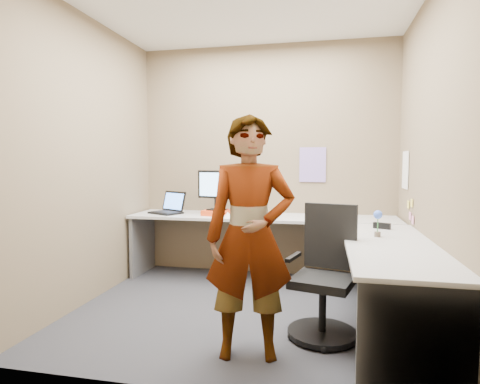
% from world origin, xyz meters
% --- Properties ---
extents(ground, '(3.00, 3.00, 0.00)m').
position_xyz_m(ground, '(0.00, 0.00, 0.00)').
color(ground, '#27272D').
rests_on(ground, ground).
extents(wall_back, '(3.00, 0.00, 3.00)m').
position_xyz_m(wall_back, '(0.00, 1.30, 1.35)').
color(wall_back, brown).
rests_on(wall_back, ground).
extents(wall_right, '(0.00, 2.70, 2.70)m').
position_xyz_m(wall_right, '(1.50, 0.00, 1.35)').
color(wall_right, brown).
rests_on(wall_right, ground).
extents(wall_left, '(0.00, 2.70, 2.70)m').
position_xyz_m(wall_left, '(-1.50, 0.00, 1.35)').
color(wall_left, brown).
rests_on(wall_left, ground).
extents(ceiling, '(3.00, 3.00, 0.00)m').
position_xyz_m(ceiling, '(0.00, 0.00, 2.70)').
color(ceiling, white).
rests_on(ceiling, wall_back).
extents(desk, '(2.98, 2.58, 0.73)m').
position_xyz_m(desk, '(0.44, 0.39, 0.59)').
color(desk, '#AAAAAA').
rests_on(desk, ground).
extents(paper_ream, '(0.33, 0.27, 0.06)m').
position_xyz_m(paper_ream, '(-0.50, 0.90, 0.76)').
color(paper_ream, red).
rests_on(paper_ream, desk).
extents(monitor, '(0.47, 0.18, 0.45)m').
position_xyz_m(monitor, '(-0.50, 0.92, 1.05)').
color(monitor, black).
rests_on(monitor, paper_ream).
extents(laptop, '(0.45, 0.42, 0.25)m').
position_xyz_m(laptop, '(-1.09, 0.98, 0.79)').
color(laptop, black).
rests_on(laptop, desk).
extents(trackball_mouse, '(0.12, 0.08, 0.07)m').
position_xyz_m(trackball_mouse, '(-0.39, 1.00, 0.76)').
color(trackball_mouse, '#B7B7BC').
rests_on(trackball_mouse, desk).
extents(origami, '(0.10, 0.10, 0.06)m').
position_xyz_m(origami, '(-0.33, 0.77, 0.76)').
color(origami, white).
rests_on(origami, desk).
extents(stapler, '(0.15, 0.10, 0.05)m').
position_xyz_m(stapler, '(1.20, 0.34, 0.76)').
color(stapler, black).
rests_on(stapler, desk).
extents(flower, '(0.07, 0.07, 0.22)m').
position_xyz_m(flower, '(1.12, -0.07, 0.87)').
color(flower, brown).
rests_on(flower, desk).
extents(calendar_purple, '(0.30, 0.01, 0.40)m').
position_xyz_m(calendar_purple, '(0.55, 1.29, 1.30)').
color(calendar_purple, '#846BB7').
rests_on(calendar_purple, wall_back).
extents(calendar_white, '(0.01, 0.28, 0.38)m').
position_xyz_m(calendar_white, '(1.49, 0.90, 1.25)').
color(calendar_white, white).
rests_on(calendar_white, wall_right).
extents(sticky_note_a, '(0.01, 0.07, 0.07)m').
position_xyz_m(sticky_note_a, '(1.49, 0.55, 0.95)').
color(sticky_note_a, '#F2E059').
rests_on(sticky_note_a, wall_right).
extents(sticky_note_b, '(0.01, 0.07, 0.07)m').
position_xyz_m(sticky_note_b, '(1.49, 0.60, 0.82)').
color(sticky_note_b, pink).
rests_on(sticky_note_b, wall_right).
extents(sticky_note_c, '(0.01, 0.07, 0.07)m').
position_xyz_m(sticky_note_c, '(1.49, 0.48, 0.80)').
color(sticky_note_c, pink).
rests_on(sticky_note_c, wall_right).
extents(sticky_note_d, '(0.01, 0.07, 0.07)m').
position_xyz_m(sticky_note_d, '(1.49, 0.70, 0.92)').
color(sticky_note_d, '#F2E059').
rests_on(sticky_note_d, wall_right).
extents(office_chair, '(0.56, 0.54, 0.99)m').
position_xyz_m(office_chair, '(0.71, -0.35, 0.40)').
color(office_chair, black).
rests_on(office_chair, ground).
extents(person, '(0.67, 0.50, 1.65)m').
position_xyz_m(person, '(0.20, -0.79, 0.83)').
color(person, '#999399').
rests_on(person, ground).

